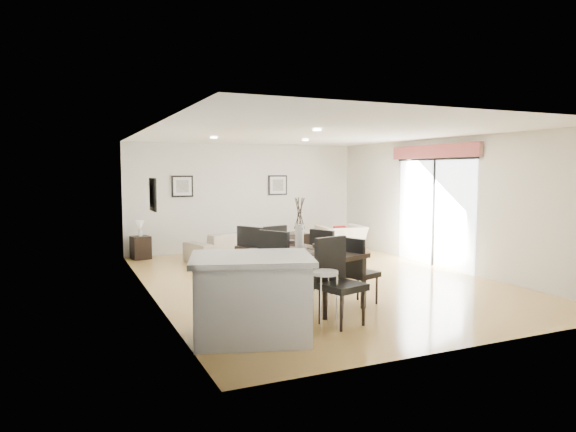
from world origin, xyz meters
name	(u,v)px	position (x,y,z in m)	size (l,w,h in m)	color
ground	(316,280)	(0.00, 0.00, 0.00)	(8.00, 8.00, 0.00)	tan
wall_back	(245,197)	(0.00, 4.00, 1.35)	(6.00, 0.04, 2.70)	silver
wall_front	(477,230)	(0.00, -4.00, 1.35)	(6.00, 0.04, 2.70)	silver
wall_left	(149,213)	(-3.00, 0.00, 1.35)	(0.04, 8.00, 2.70)	silver
wall_right	(445,203)	(3.00, 0.00, 1.35)	(0.04, 8.00, 2.70)	silver
ceiling	(316,133)	(0.00, 0.00, 2.70)	(6.00, 8.00, 0.02)	white
sofa	(235,245)	(-0.66, 2.78, 0.33)	(2.23, 0.87, 0.65)	gray
armchair	(341,240)	(1.97, 2.50, 0.34)	(1.05, 0.92, 0.68)	white
courtyard_plant_a	(553,248)	(5.72, -0.44, 0.32)	(0.57, 0.49, 0.63)	#345926
courtyard_plant_b	(494,240)	(5.43, 0.99, 0.32)	(0.36, 0.36, 0.64)	#345926
dining_table	(299,255)	(-0.97, -1.34, 0.73)	(1.59, 2.18, 0.82)	black
dining_chair_wnear	(268,268)	(-1.66, -1.78, 0.65)	(0.71, 0.71, 1.17)	black
dining_chair_wfar	(245,259)	(-1.67, -0.80, 0.63)	(0.69, 0.69, 1.14)	black
dining_chair_enear	(356,267)	(-0.27, -1.86, 0.57)	(0.59, 0.59, 1.03)	black
dining_chair_efar	(326,257)	(-0.27, -0.89, 0.59)	(0.63, 0.63, 1.05)	black
dining_chair_head	(337,276)	(-0.99, -2.55, 0.64)	(0.62, 0.62, 1.14)	black
dining_chair_foot	(271,252)	(-0.94, -0.12, 0.60)	(0.60, 0.60, 1.07)	black
vase	(299,230)	(-0.97, -1.34, 1.13)	(0.98, 1.53, 0.81)	white
coffee_table	(285,242)	(0.82, 3.34, 0.23)	(1.13, 0.68, 0.45)	black
side_table	(141,248)	(-2.66, 3.66, 0.26)	(0.40, 0.40, 0.53)	black
table_lamp	(140,226)	(-2.66, 3.66, 0.76)	(0.19, 0.19, 0.36)	white
cushion	(340,232)	(1.87, 2.41, 0.54)	(0.30, 0.09, 0.30)	maroon
kitchen_island	(252,297)	(-2.23, -2.68, 0.51)	(1.70, 1.48, 1.01)	silver
bar_stool	(325,279)	(-1.23, -2.68, 0.64)	(0.34, 0.34, 0.75)	silver
framed_print_back_left	(182,186)	(-1.60, 3.97, 1.65)	(0.52, 0.04, 0.52)	black
framed_print_back_right	(278,185)	(0.90, 3.97, 1.65)	(0.52, 0.04, 0.52)	black
framed_print_left_wall	(153,195)	(-2.97, -0.20, 1.65)	(0.04, 0.52, 0.52)	black
sliding_door	(434,188)	(2.96, 0.30, 1.66)	(0.12, 2.70, 2.57)	white
courtyard	(521,215)	(6.16, 0.87, 0.92)	(6.00, 6.00, 2.00)	gray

